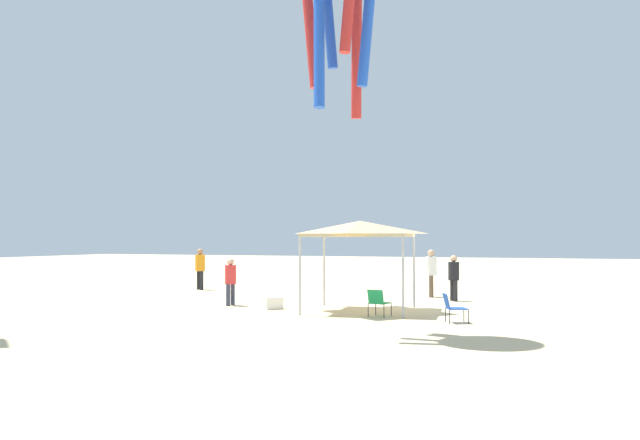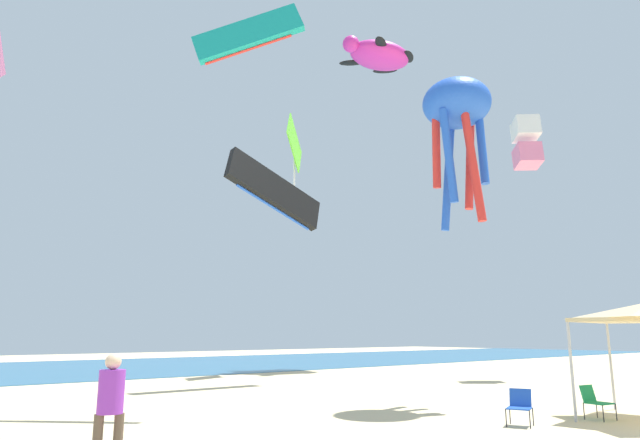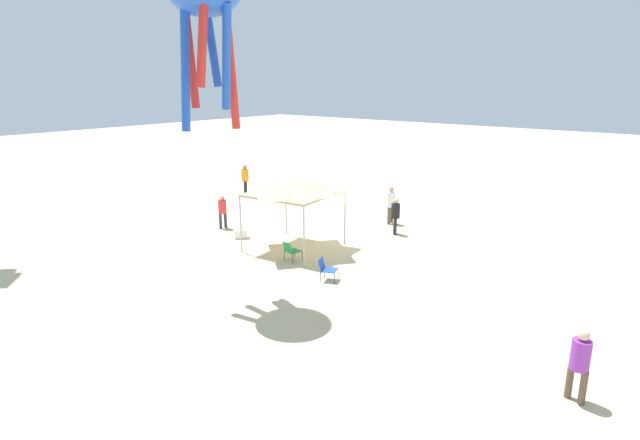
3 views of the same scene
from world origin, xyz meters
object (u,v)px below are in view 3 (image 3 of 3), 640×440
at_px(canopy_tent, 294,188).
at_px(person_by_tent, 395,213).
at_px(person_kite_handler, 245,177).
at_px(person_far_stroller, 580,359).
at_px(folding_chair_near_cooler, 326,268).
at_px(person_watching_sky, 391,202).
at_px(cooler_box, 241,234).
at_px(person_near_umbrella, 222,209).
at_px(folding_chair_right_of_tent, 291,250).

bearing_deg(canopy_tent, person_by_tent, -116.47).
bearing_deg(person_kite_handler, person_far_stroller, -169.16).
bearing_deg(folding_chair_near_cooler, person_far_stroller, -125.82).
distance_m(canopy_tent, person_far_stroller, 12.92).
xyz_separation_m(folding_chair_near_cooler, person_watching_sky, (2.15, -7.97, 0.64)).
distance_m(cooler_box, person_far_stroller, 15.50).
xyz_separation_m(person_near_umbrella, person_kite_handler, (4.71, -5.93, 0.13)).
distance_m(person_near_umbrella, person_kite_handler, 7.58).
bearing_deg(person_watching_sky, canopy_tent, -20.09).
height_order(person_by_tent, person_watching_sky, person_watching_sky).
xyz_separation_m(person_far_stroller, person_near_umbrella, (16.90, -4.30, -0.07)).
xyz_separation_m(cooler_box, person_far_stroller, (-15.02, 3.73, 0.84)).
bearing_deg(cooler_box, person_kite_handler, -44.63).
distance_m(canopy_tent, person_by_tent, 5.34).
relative_size(cooler_box, person_kite_handler, 0.39).
bearing_deg(person_far_stroller, canopy_tent, -3.80).
xyz_separation_m(folding_chair_right_of_tent, cooler_box, (3.85, -0.87, -0.27)).
bearing_deg(cooler_box, folding_chair_right_of_tent, 167.31).
bearing_deg(folding_chair_near_cooler, cooler_box, 53.75).
xyz_separation_m(person_by_tent, person_kite_handler, (11.75, -1.54, 0.10)).
bearing_deg(cooler_box, person_by_tent, -136.08).
bearing_deg(folding_chair_near_cooler, person_watching_sky, -6.99).
height_order(cooler_box, person_watching_sky, person_watching_sky).
xyz_separation_m(canopy_tent, folding_chair_right_of_tent, (-0.95, 1.28, -2.16)).
distance_m(folding_chair_near_cooler, person_by_tent, 6.63).
distance_m(person_far_stroller, person_near_umbrella, 17.44).
xyz_separation_m(folding_chair_near_cooler, person_kite_handler, (12.77, -8.07, 0.63)).
relative_size(canopy_tent, cooler_box, 4.95).
relative_size(canopy_tent, person_by_tent, 2.12).
bearing_deg(person_near_umbrella, person_far_stroller, 80.60).
relative_size(folding_chair_right_of_tent, person_kite_handler, 0.43).
xyz_separation_m(person_watching_sky, person_far_stroller, (-10.99, 10.13, -0.07)).
height_order(cooler_box, person_kite_handler, person_kite_handler).
xyz_separation_m(folding_chair_near_cooler, person_far_stroller, (-8.85, 2.17, 0.57)).
bearing_deg(folding_chair_right_of_tent, cooler_box, -2.66).
relative_size(folding_chair_near_cooler, person_far_stroller, 0.46).
bearing_deg(folding_chair_near_cooler, canopy_tent, 36.85).
distance_m(canopy_tent, person_near_umbrella, 5.06).
bearing_deg(person_watching_sky, cooler_box, -41.53).
distance_m(folding_chair_right_of_tent, person_watching_sky, 7.30).
distance_m(person_watching_sky, person_far_stroller, 14.95).
bearing_deg(person_near_umbrella, folding_chair_near_cooler, 80.03).
height_order(folding_chair_right_of_tent, person_far_stroller, person_far_stroller).
bearing_deg(person_far_stroller, person_watching_sky, -27.61).
height_order(person_by_tent, person_far_stroller, person_far_stroller).
relative_size(person_watching_sky, person_near_umbrella, 1.15).
bearing_deg(folding_chair_right_of_tent, person_watching_sky, -81.43).
height_order(folding_chair_near_cooler, person_by_tent, person_by_tent).
xyz_separation_m(folding_chair_right_of_tent, person_kite_handler, (10.44, -7.37, 0.63)).
bearing_deg(person_by_tent, folding_chair_near_cooler, 156.25).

